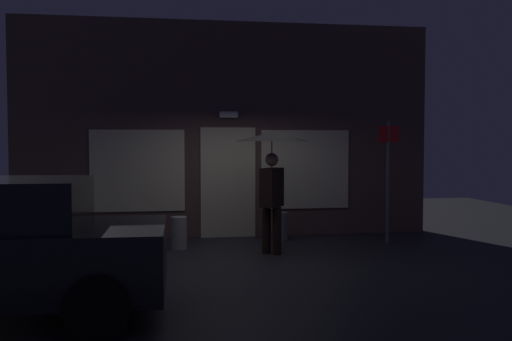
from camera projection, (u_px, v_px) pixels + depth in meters
ground_plane at (243, 259)px, 9.39m from camera, size 18.00×18.00×0.00m
building_facade at (227, 131)px, 11.60m from camera, size 8.34×0.48×4.31m
person_with_umbrella at (272, 158)px, 9.70m from camera, size 1.27×1.27×2.07m
street_sign_post at (388, 174)px, 10.77m from camera, size 0.40×0.07×2.31m
sidewalk_bollard at (280, 226)px, 11.10m from camera, size 0.28×0.28×0.55m
sidewalk_bollard_2 at (179, 233)px, 10.18m from camera, size 0.28×0.28×0.58m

